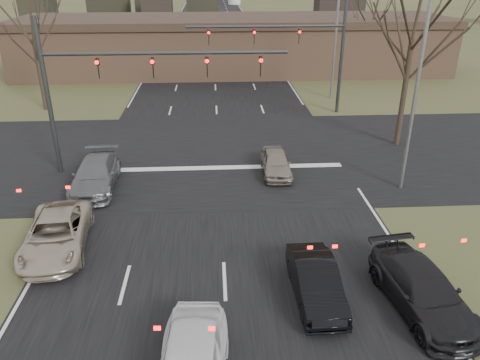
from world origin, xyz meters
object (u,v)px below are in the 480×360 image
object	(u,v)px
streetlight_right_far	(334,27)
building	(234,44)
mast_arm_far	(303,44)
mast_arm_near	(112,77)
streetlight_right_near	(415,76)
car_silver_ahead	(276,163)
car_charcoal_sedan	(422,290)
car_black_hatch	(316,282)
car_silver_suv	(56,234)
car_grey_ahead	(95,175)

from	to	relation	value
streetlight_right_far	building	bearing A→B (deg)	123.65
mast_arm_far	mast_arm_near	bearing A→B (deg)	-138.78
streetlight_right_near	car_silver_ahead	bearing A→B (deg)	160.17
streetlight_right_near	car_charcoal_sedan	size ratio (longest dim) A/B	2.08
car_black_hatch	car_silver_ahead	world-z (taller)	car_black_hatch
car_black_hatch	building	bearing A→B (deg)	90.56
car_black_hatch	car_silver_suv	bearing A→B (deg)	158.77
car_black_hatch	car_charcoal_sedan	xyz separation A→B (m)	(3.31, -0.71, 0.05)
streetlight_right_near	car_grey_ahead	size ratio (longest dim) A/B	2.03
car_grey_ahead	car_silver_ahead	xyz separation A→B (m)	(9.13, 1.18, -0.09)
mast_arm_far	streetlight_right_near	distance (m)	13.28
car_charcoal_sedan	car_grey_ahead	world-z (taller)	car_grey_ahead
streetlight_right_far	car_black_hatch	world-z (taller)	streetlight_right_far
building	car_charcoal_sedan	xyz separation A→B (m)	(4.31, -36.76, -1.97)
car_silver_ahead	streetlight_right_near	bearing A→B (deg)	-19.08
building	car_charcoal_sedan	bearing A→B (deg)	-83.31
mast_arm_far	car_silver_ahead	distance (m)	12.18
building	car_silver_suv	distance (m)	33.72
car_silver_suv	car_black_hatch	distance (m)	10.07
streetlight_right_near	car_silver_ahead	xyz separation A→B (m)	(-5.83, 2.10, -4.96)
building	car_charcoal_sedan	world-z (taller)	building
car_silver_suv	car_silver_ahead	distance (m)	11.57
building	car_black_hatch	world-z (taller)	building
mast_arm_near	streetlight_right_far	bearing A→B (deg)	43.89
streetlight_right_far	car_charcoal_sedan	distance (m)	26.39
mast_arm_far	car_grey_ahead	bearing A→B (deg)	-135.58
building	car_silver_ahead	size ratio (longest dim) A/B	11.55
building	car_charcoal_sedan	size ratio (longest dim) A/B	8.80
car_grey_ahead	car_silver_ahead	size ratio (longest dim) A/B	1.35
mast_arm_near	car_charcoal_sedan	bearing A→B (deg)	-45.54
building	car_grey_ahead	distance (m)	28.34
streetlight_right_far	car_black_hatch	xyz separation A→B (m)	(-6.32, -25.06, -4.93)
streetlight_right_near	car_silver_ahead	distance (m)	7.94
streetlight_right_near	streetlight_right_far	xyz separation A→B (m)	(0.50, 17.00, 0.00)
building	mast_arm_near	bearing A→B (deg)	-106.13
mast_arm_far	streetlight_right_near	world-z (taller)	streetlight_right_near
mast_arm_near	car_silver_suv	bearing A→B (deg)	-99.15
car_black_hatch	car_silver_ahead	size ratio (longest dim) A/B	1.08
car_silver_suv	car_black_hatch	xyz separation A→B (m)	(9.45, -3.48, -0.04)
mast_arm_far	car_charcoal_sedan	bearing A→B (deg)	-89.66
streetlight_right_far	car_grey_ahead	distance (m)	22.83
streetlight_right_near	car_silver_suv	distance (m)	16.68
building	car_silver_suv	size ratio (longest dim) A/B	8.57
car_black_hatch	car_charcoal_sedan	size ratio (longest dim) A/B	0.82
car_silver_ahead	mast_arm_far	bearing A→B (deg)	74.41
car_charcoal_sedan	car_silver_suv	bearing A→B (deg)	154.08
mast_arm_near	car_silver_suv	xyz separation A→B (m)	(-1.22, -7.58, -4.39)
streetlight_right_near	car_silver_suv	bearing A→B (deg)	-163.31
car_charcoal_sedan	car_silver_ahead	xyz separation A→B (m)	(-3.33, 10.87, -0.07)
car_charcoal_sedan	car_grey_ahead	size ratio (longest dim) A/B	0.98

